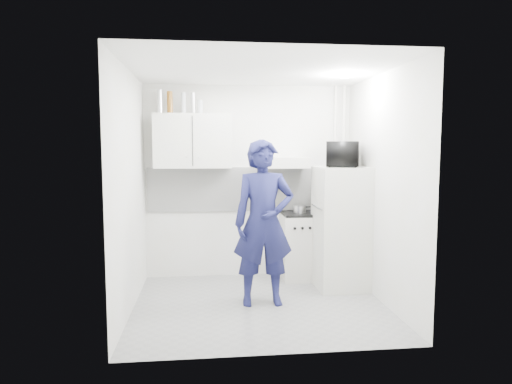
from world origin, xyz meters
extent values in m
plane|color=gray|center=(0.00, 0.00, 0.00)|extent=(2.80, 2.80, 0.00)
plane|color=white|center=(0.00, 0.00, 2.60)|extent=(2.80, 2.80, 0.00)
plane|color=silver|center=(0.00, 1.25, 1.30)|extent=(2.80, 0.00, 2.80)
plane|color=silver|center=(-1.40, 0.00, 1.30)|extent=(0.00, 2.60, 2.60)
plane|color=silver|center=(1.40, 0.00, 1.30)|extent=(0.00, 2.60, 2.60)
imported|color=#151741|center=(0.05, 0.04, 0.93)|extent=(0.68, 0.45, 1.86)
cube|color=silver|center=(0.69, 1.00, 0.43)|extent=(0.54, 0.54, 0.87)
cube|color=silver|center=(1.10, 0.54, 0.76)|extent=(0.65, 0.65, 1.53)
cube|color=black|center=(0.69, 1.00, 0.88)|extent=(0.52, 0.52, 0.03)
cylinder|color=silver|center=(0.66, 1.00, 0.94)|extent=(0.17, 0.17, 0.09)
imported|color=black|center=(1.10, 0.54, 1.68)|extent=(0.65, 0.54, 0.31)
cylinder|color=silver|center=(-1.16, 1.07, 2.35)|extent=(0.07, 0.07, 0.30)
cylinder|color=brown|center=(-1.04, 1.07, 2.34)|extent=(0.07, 0.07, 0.28)
cylinder|color=#B2B7BC|center=(-0.86, 1.07, 2.33)|extent=(0.06, 0.06, 0.27)
cylinder|color=silver|center=(-0.74, 1.07, 2.34)|extent=(0.06, 0.06, 0.27)
cylinder|color=#B2B7BC|center=(-0.65, 1.07, 2.29)|extent=(0.07, 0.07, 0.18)
cube|color=silver|center=(-0.75, 1.07, 1.85)|extent=(1.00, 0.35, 0.70)
cube|color=silver|center=(0.45, 1.00, 1.57)|extent=(0.60, 0.50, 0.14)
cube|color=white|center=(0.00, 1.24, 1.20)|extent=(2.74, 0.03, 0.60)
cylinder|color=silver|center=(1.30, 1.17, 1.30)|extent=(0.05, 0.05, 2.60)
cylinder|color=silver|center=(1.18, 1.17, 1.30)|extent=(0.04, 0.04, 2.60)
cylinder|color=white|center=(1.00, 0.20, 2.57)|extent=(0.10, 0.10, 0.02)
camera|label=1|loc=(-0.59, -4.95, 1.77)|focal=32.00mm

